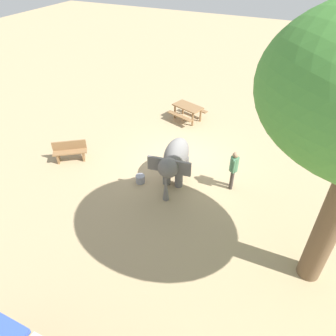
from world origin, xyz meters
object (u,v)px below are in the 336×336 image
(feed_bucket, at_px, (140,179))
(picnic_table_near, at_px, (188,109))
(wooden_bench, at_px, (70,151))
(elephant, at_px, (175,159))
(person_handler, at_px, (234,168))

(feed_bucket, bearing_deg, picnic_table_near, -87.38)
(feed_bucket, bearing_deg, wooden_bench, -1.31)
(picnic_table_near, distance_m, feed_bucket, 5.57)
(wooden_bench, height_order, picnic_table_near, wooden_bench)
(wooden_bench, bearing_deg, elephant, 151.36)
(person_handler, relative_size, picnic_table_near, 0.86)
(person_handler, relative_size, wooden_bench, 1.18)
(person_handler, xyz_separation_m, wooden_bench, (6.74, 1.13, -0.48))
(elephant, height_order, picnic_table_near, elephant)
(person_handler, distance_m, feed_bucket, 3.61)
(wooden_bench, relative_size, picnic_table_near, 0.73)
(person_handler, xyz_separation_m, picnic_table_near, (3.56, -4.34, -0.36))
(picnic_table_near, bearing_deg, wooden_bench, -101.82)
(wooden_bench, distance_m, feed_bucket, 3.45)
(feed_bucket, bearing_deg, elephant, -151.55)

